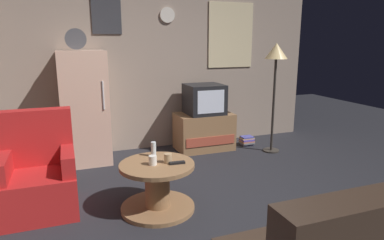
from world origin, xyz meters
TOP-DOWN VIEW (x-y plane):
  - ground_plane at (0.00, 0.00)m, footprint 12.00×12.00m
  - wall_with_art at (0.01, 2.45)m, footprint 5.20×0.12m
  - fridge at (-1.03, 2.08)m, footprint 0.60×0.62m
  - tv_stand at (0.68, 2.04)m, footprint 0.84×0.53m
  - crt_tv at (0.68, 2.04)m, footprint 0.54×0.51m
  - standing_lamp at (1.58, 1.58)m, footprint 0.32×0.32m
  - coffee_table at (-0.49, 0.40)m, footprint 0.72×0.72m
  - wine_glass at (-0.46, 0.62)m, footprint 0.05×0.05m
  - mug_ceramic_white at (-0.53, 0.38)m, footprint 0.08×0.08m
  - mug_ceramic_tan at (-0.38, 0.39)m, footprint 0.08×0.08m
  - remote_control at (-0.31, 0.32)m, footprint 0.15×0.05m
  - armchair at (-1.56, 0.82)m, footprint 0.68×0.68m
  - book_stack at (1.39, 1.97)m, footprint 0.21×0.18m

SIDE VIEW (x-z plane):
  - ground_plane at x=0.00m, z-range 0.00..0.00m
  - book_stack at x=1.39m, z-range 0.00..0.14m
  - coffee_table at x=-0.49m, z-range 0.00..0.48m
  - tv_stand at x=0.68m, z-range 0.00..0.55m
  - armchair at x=-1.56m, z-range -0.14..0.82m
  - remote_control at x=-0.31m, z-range 0.48..0.50m
  - mug_ceramic_white at x=-0.53m, z-range 0.48..0.57m
  - mug_ceramic_tan at x=-0.38m, z-range 0.48..0.57m
  - wine_glass at x=-0.46m, z-range 0.48..0.63m
  - fridge at x=-1.03m, z-range -0.13..1.64m
  - crt_tv at x=0.68m, z-range 0.55..0.99m
  - wall_with_art at x=0.01m, z-range 0.01..2.55m
  - standing_lamp at x=1.58m, z-range 0.56..2.15m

